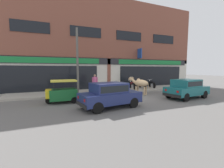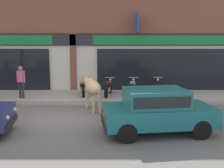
# 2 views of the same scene
# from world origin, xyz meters

# --- Properties ---
(ground_plane) EXTENTS (90.00, 90.00, 0.00)m
(ground_plane) POSITION_xyz_m (0.00, 0.00, 0.00)
(ground_plane) COLOR #605E5B
(sidewalk) EXTENTS (19.00, 3.01, 0.17)m
(sidewalk) POSITION_xyz_m (0.00, 3.71, 0.08)
(sidewalk) COLOR #A8A093
(sidewalk) RESTS_ON ground
(shop_building) EXTENTS (23.00, 1.40, 9.87)m
(shop_building) POSITION_xyz_m (0.00, 5.47, 4.74)
(shop_building) COLOR brown
(shop_building) RESTS_ON ground
(cow) EXTENTS (1.13, 2.02, 1.61)m
(cow) POSITION_xyz_m (1.39, 1.18, 1.01)
(cow) COLOR tan
(cow) RESTS_ON ground
(car_0) EXTENTS (3.75, 2.05, 1.46)m
(car_0) POSITION_xyz_m (3.68, -1.70, 0.81)
(car_0) COLOR black
(car_0) RESTS_ON ground
(car_1) EXTENTS (3.76, 2.07, 1.46)m
(car_1) POSITION_xyz_m (-2.78, -2.03, 0.81)
(car_1) COLOR black
(car_1) RESTS_ON ground
(auto_rickshaw) EXTENTS (2.00, 1.18, 1.52)m
(auto_rickshaw) POSITION_xyz_m (-5.24, 0.36, 0.66)
(auto_rickshaw) COLOR black
(auto_rickshaw) RESTS_ON ground
(motorcycle_0) EXTENTS (0.61, 1.79, 0.88)m
(motorcycle_0) POSITION_xyz_m (0.66, 3.73, 0.56)
(motorcycle_0) COLOR black
(motorcycle_0) RESTS_ON sidewalk
(motorcycle_1) EXTENTS (0.59, 1.80, 0.88)m
(motorcycle_1) POSITION_xyz_m (2.04, 3.59, 0.56)
(motorcycle_1) COLOR black
(motorcycle_1) RESTS_ON sidewalk
(motorcycle_2) EXTENTS (0.60, 1.80, 0.88)m
(motorcycle_2) POSITION_xyz_m (3.30, 3.65, 0.56)
(motorcycle_2) COLOR black
(motorcycle_2) RESTS_ON sidewalk
(motorcycle_3) EXTENTS (0.68, 1.78, 0.88)m
(motorcycle_3) POSITION_xyz_m (4.60, 3.71, 0.56)
(motorcycle_3) COLOR black
(motorcycle_3) RESTS_ON sidewalk
(pedestrian) EXTENTS (0.47, 0.32, 1.60)m
(pedestrian) POSITION_xyz_m (-2.26, 2.87, 1.15)
(pedestrian) COLOR #2D2D33
(pedestrian) RESTS_ON sidewalk
(utility_pole) EXTENTS (0.18, 0.18, 5.37)m
(utility_pole) POSITION_xyz_m (-3.81, 2.50, 2.85)
(utility_pole) COLOR #595651
(utility_pole) RESTS_ON sidewalk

